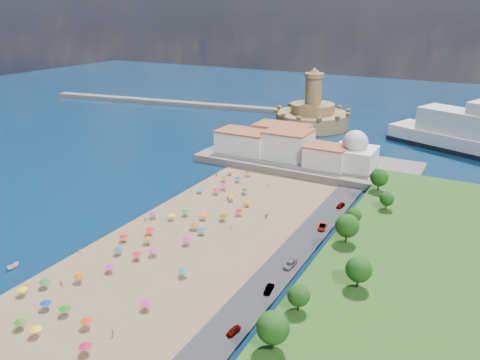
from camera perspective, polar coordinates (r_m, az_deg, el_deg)
The scene contains 11 objects.
ground at distance 142.55m, azimuth -6.25°, elevation -5.83°, with size 700.00×700.00×0.00m, color #071938.
terrace at distance 198.27m, azimuth 8.18°, elevation 2.19°, with size 90.00×36.00×3.00m, color #59544C.
jetty at distance 237.28m, azimuth 6.21°, elevation 5.24°, with size 18.00×70.00×2.40m, color #59544C.
breakwater at distance 322.39m, azimuth -7.05°, elevation 9.24°, with size 200.00×7.00×2.60m, color #59544C.
waterfront_buildings at distance 201.62m, azimuth 4.86°, elevation 4.53°, with size 57.00×29.00×11.00m.
domed_building at distance 188.63m, azimuth 13.76°, elevation 3.24°, with size 16.00×16.00×15.00m.
fortress at distance 263.24m, azimuth 8.80°, elevation 7.85°, with size 40.00×40.00×32.40m.
beach_parasols at distance 135.37m, azimuth -9.39°, elevation -6.47°, with size 31.00×116.79×2.20m.
beachgoers at distance 143.49m, azimuth -6.35°, elevation -5.15°, with size 35.06×98.48×1.89m.
parked_cars at distance 128.73m, azimuth 7.78°, elevation -8.25°, with size 2.92×76.15×1.45m.
hillside_trees at distance 112.10m, azimuth 11.76°, elevation -7.96°, with size 16.90×108.74×7.75m.
Camera 1 is at (74.26, -104.34, 62.61)m, focal length 35.00 mm.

